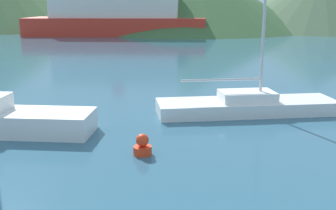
{
  "coord_description": "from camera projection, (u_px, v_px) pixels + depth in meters",
  "views": [
    {
      "loc": [
        1.56,
        0.34,
        4.55
      ],
      "look_at": [
        0.76,
        14.0,
        1.2
      ],
      "focal_mm": 45.0,
      "sensor_mm": 36.0,
      "label": 1
    }
  ],
  "objects": [
    {
      "name": "sailboat_middle",
      "position": [
        247.0,
        104.0,
        17.64
      ],
      "size": [
        7.75,
        3.4,
        9.76
      ],
      "rotation": [
        0.0,
        0.0,
        0.19
      ],
      "color": "white",
      "rests_on": "ground_plane"
    },
    {
      "name": "ferry_distant",
      "position": [
        116.0,
        14.0,
        58.82
      ],
      "size": [
        24.78,
        7.87,
        8.36
      ],
      "rotation": [
        0.0,
        0.0,
        0.01
      ],
      "color": "red",
      "rests_on": "ground_plane"
    },
    {
      "name": "buoy_marker",
      "position": [
        142.0,
        146.0,
        12.87
      ],
      "size": [
        0.57,
        0.57,
        0.66
      ],
      "color": "red",
      "rests_on": "ground_plane"
    }
  ]
}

